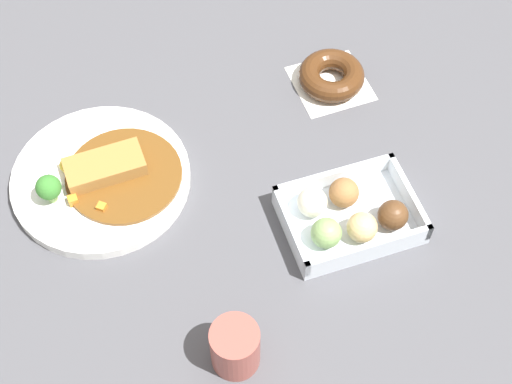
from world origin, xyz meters
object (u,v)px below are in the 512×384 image
curry_plate (102,177)px  donut_box (349,216)px  coffee_mug (235,347)px  chocolate_ring_donut (331,76)px

curry_plate → donut_box: curry_plate is taller
curry_plate → coffee_mug: size_ratio=3.45×
donut_box → chocolate_ring_donut: donut_box is taller
curry_plate → coffee_mug: (0.11, -0.33, 0.02)m
curry_plate → coffee_mug: coffee_mug is taller
donut_box → coffee_mug: 0.26m
chocolate_ring_donut → coffee_mug: coffee_mug is taller
curry_plate → chocolate_ring_donut: 0.41m
curry_plate → donut_box: (0.32, -0.19, 0.01)m
donut_box → coffee_mug: bearing=-146.4°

